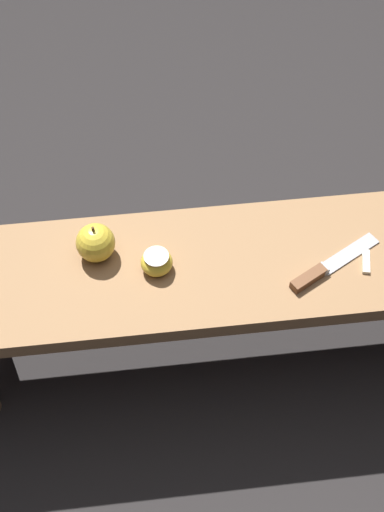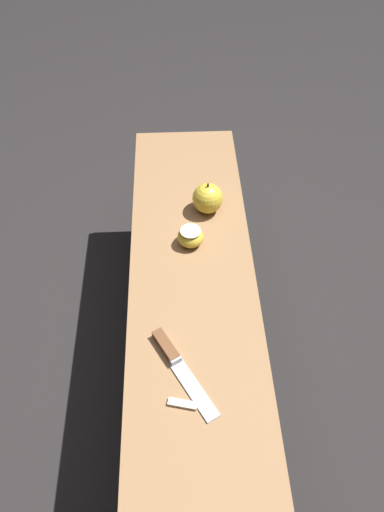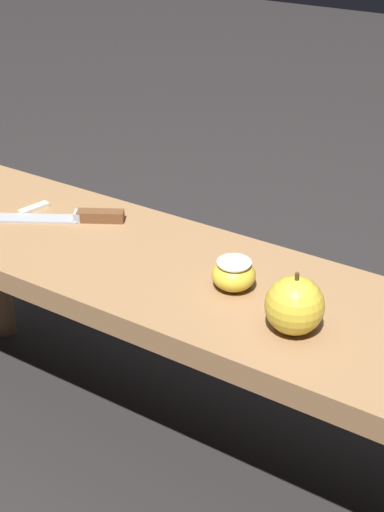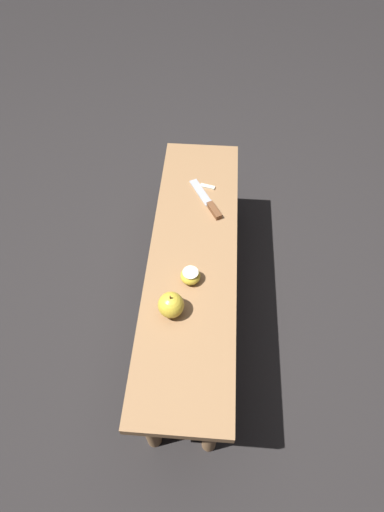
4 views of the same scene
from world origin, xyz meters
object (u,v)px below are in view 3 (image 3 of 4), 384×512
knife (80,217)px  apple_whole (295,305)px  wooden_bench (175,298)px  apple_cut (235,273)px

knife → apple_whole: size_ratio=2.31×
wooden_bench → apple_cut: apple_cut is taller
wooden_bench → apple_cut: 0.14m
apple_whole → apple_cut: bearing=156.0°
wooden_bench → apple_whole: size_ratio=12.75×
wooden_bench → knife: 0.25m
wooden_bench → apple_cut: bearing=1.9°
knife → apple_whole: apple_whole is taller
knife → apple_cut: (0.35, -0.05, 0.02)m
knife → apple_cut: size_ratio=3.21×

